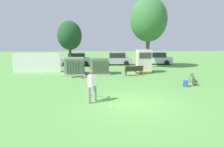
{
  "coord_description": "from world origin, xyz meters",
  "views": [
    {
      "loc": [
        -1.72,
        -9.29,
        3.25
      ],
      "look_at": [
        -0.84,
        3.5,
        1.0
      ],
      "focal_mm": 30.26,
      "sensor_mm": 36.0,
      "label": 1
    }
  ],
  "objects": [
    {
      "name": "transformer_west",
      "position": [
        -4.09,
        8.96,
        0.79
      ],
      "size": [
        2.1,
        1.7,
        1.62
      ],
      "color": "#9E9B93",
      "rests_on": "ground"
    },
    {
      "name": "batter",
      "position": [
        -2.15,
        0.45,
        0.98
      ],
      "size": [
        1.41,
        1.21,
        1.74
      ],
      "color": "gray",
      "rests_on": "ground"
    },
    {
      "name": "parked_car_leftmost",
      "position": [
        -9.91,
        15.78,
        0.75
      ],
      "size": [
        4.32,
        2.17,
        1.62
      ],
      "color": "gray",
      "rests_on": "ground"
    },
    {
      "name": "parked_car_left_of_center",
      "position": [
        -4.73,
        15.83,
        0.75
      ],
      "size": [
        4.2,
        1.93,
        1.62
      ],
      "color": "#B2B2B7",
      "rests_on": "ground"
    },
    {
      "name": "ground_plane",
      "position": [
        0.0,
        0.0,
        0.0
      ],
      "size": [
        96.0,
        96.0,
        0.0
      ],
      "primitive_type": "plane",
      "color": "#5B9947"
    },
    {
      "name": "backpack",
      "position": [
        4.42,
        3.44,
        0.21
      ],
      "size": [
        0.38,
        0.37,
        0.44
      ],
      "color": "#264C8C",
      "rests_on": "ground"
    },
    {
      "name": "parked_car_rightmost",
      "position": [
        6.21,
        16.28,
        0.75
      ],
      "size": [
        4.39,
        2.34,
        1.62
      ],
      "color": "silver",
      "rests_on": "ground"
    },
    {
      "name": "parked_car_right_of_center",
      "position": [
        0.59,
        15.95,
        0.75
      ],
      "size": [
        4.24,
        1.99,
        1.62
      ],
      "color": "#B2B2B7",
      "rests_on": "ground"
    },
    {
      "name": "fence_panel",
      "position": [
        -8.13,
        10.5,
        1.0
      ],
      "size": [
        4.8,
        0.12,
        2.0
      ],
      "primitive_type": "cube",
      "color": "white",
      "rests_on": "ground"
    },
    {
      "name": "sports_ball",
      "position": [
        -1.14,
        -0.49,
        0.04
      ],
      "size": [
        0.09,
        0.09,
        0.09
      ],
      "primitive_type": "sphere",
      "color": "white",
      "rests_on": "ground"
    },
    {
      "name": "transformer_mid_west",
      "position": [
        -1.7,
        9.03,
        0.79
      ],
      "size": [
        2.1,
        1.7,
        1.62
      ],
      "color": "#9E9B93",
      "rests_on": "ground"
    },
    {
      "name": "generator_enclosure",
      "position": [
        2.8,
        9.49,
        1.14
      ],
      "size": [
        1.6,
        1.4,
        2.3
      ],
      "color": "#262626",
      "rests_on": "ground"
    },
    {
      "name": "tree_left",
      "position": [
        -5.24,
        14.18,
        3.82
      ],
      "size": [
        2.91,
        2.91,
        5.56
      ],
      "color": "#4C3828",
      "rests_on": "ground"
    },
    {
      "name": "tree_center_left",
      "position": [
        4.1,
        13.1,
        5.6
      ],
      "size": [
        4.27,
        4.27,
        8.17
      ],
      "color": "brown",
      "rests_on": "ground"
    },
    {
      "name": "park_bench",
      "position": [
        1.51,
        7.92,
        0.54
      ],
      "size": [
        1.84,
        0.79,
        0.92
      ],
      "color": "#2D2823",
      "rests_on": "ground"
    },
    {
      "name": "seated_spectator",
      "position": [
        5.03,
        3.71,
        0.38
      ],
      "size": [
        0.79,
        0.66,
        0.96
      ],
      "color": "tan",
      "rests_on": "ground"
    }
  ]
}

